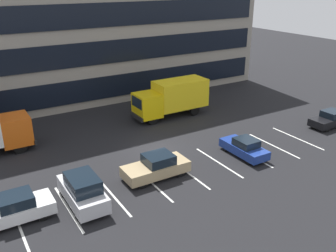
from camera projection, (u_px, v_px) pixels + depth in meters
The scene contains 9 objects.
ground_plane at pixel (157, 150), 29.23m from camera, with size 120.00×120.00×0.00m, color black.
office_building at pixel (73, 13), 40.09m from camera, with size 41.71×11.61×18.00m.
lot_markings at pixel (187, 172), 25.92m from camera, with size 22.54×5.40×0.01m.
box_truck_yellow_all at pixel (172, 97), 35.67m from camera, with size 7.43×2.46×3.45m.
sedan_white at pixel (14, 209), 20.53m from camera, with size 4.36×1.82×1.56m.
sedan_navy at pixel (244, 147), 28.09m from camera, with size 1.65×3.93×1.41m.
sedan_black at pixel (330, 119), 33.63m from camera, with size 4.02×1.68×1.44m.
sedan_tan at pixel (156, 167), 25.05m from camera, with size 4.50×1.89×1.61m.
suv_silver at pixel (83, 191), 21.91m from camera, with size 1.84×4.33×1.96m.
Camera 1 is at (-13.02, -23.01, 12.65)m, focal length 39.84 mm.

